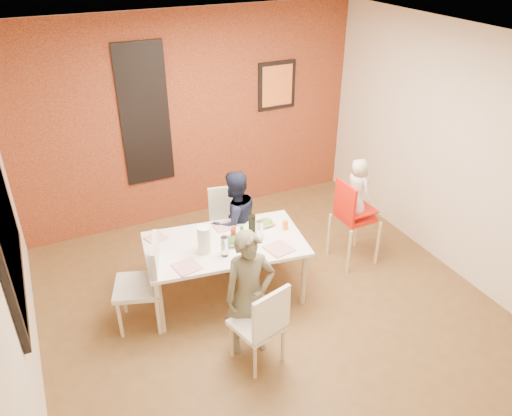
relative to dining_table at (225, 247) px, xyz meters
name	(u,v)px	position (x,y,z in m)	size (l,w,h in m)	color
ground	(268,306)	(0.32, -0.38, -0.62)	(4.50, 4.50, 0.00)	brown
ceiling	(272,45)	(0.32, -0.38, 2.08)	(4.50, 4.50, 0.02)	silver
wall_back	(192,119)	(0.32, 1.87, 0.73)	(4.50, 0.02, 2.70)	#F3E4C9
wall_front	(445,364)	(0.32, -2.63, 0.73)	(4.50, 0.02, 2.70)	#F3E4C9
wall_left	(5,254)	(-1.93, -0.38, 0.73)	(0.02, 4.50, 2.70)	#F3E4C9
wall_right	(454,153)	(2.57, -0.38, 0.73)	(0.02, 4.50, 2.70)	#F3E4C9
brick_accent_wall	(192,120)	(0.32, 1.85, 0.73)	(4.50, 0.02, 2.70)	maroon
picture_window_frame	(2,218)	(-1.90, -0.18, 0.93)	(0.05, 1.70, 1.30)	black
picture_window_pane	(4,218)	(-1.89, -0.18, 0.93)	(0.02, 1.55, 1.15)	black
glassblock_strip	(145,115)	(-0.28, 1.84, 0.88)	(0.55, 0.03, 1.70)	silver
glassblock_surround	(145,115)	(-0.28, 1.83, 0.88)	(0.60, 0.03, 1.76)	black
art_print_frame	(277,85)	(1.52, 1.83, 1.03)	(0.54, 0.03, 0.64)	black
art_print_canvas	(277,86)	(1.52, 1.82, 1.03)	(0.44, 0.01, 0.54)	orange
dining_table	(225,247)	(0.00, 0.00, 0.00)	(1.74, 1.12, 0.68)	white
chair_near	(263,323)	(-0.07, -1.05, -0.13)	(0.50, 0.50, 0.88)	white
chair_far	(228,220)	(0.30, 0.67, -0.12)	(0.48, 0.48, 0.89)	beige
chair_left	(146,279)	(-0.86, -0.07, -0.08)	(0.56, 0.56, 0.96)	silver
high_chair	(352,214)	(1.57, -0.02, 0.02)	(0.45, 0.45, 1.05)	red
child_near	(250,294)	(-0.09, -0.82, 0.02)	(0.47, 0.31, 1.28)	brown
child_far	(235,222)	(0.29, 0.43, 0.00)	(0.60, 0.47, 1.23)	black
toddler	(357,188)	(1.59, -0.02, 0.35)	(0.34, 0.22, 0.69)	beige
plate_near_left	(187,267)	(-0.49, -0.24, 0.07)	(0.23, 0.23, 0.01)	white
plate_far_mid	(223,227)	(0.10, 0.28, 0.07)	(0.19, 0.19, 0.01)	silver
plate_near_right	(279,249)	(0.45, -0.34, 0.07)	(0.24, 0.24, 0.01)	white
plate_far_left	(156,238)	(-0.62, 0.37, 0.07)	(0.20, 0.20, 0.01)	white
salad_bowl_a	(234,241)	(0.08, -0.05, 0.09)	(0.22, 0.22, 0.05)	silver
salad_bowl_b	(266,223)	(0.54, 0.13, 0.08)	(0.19, 0.19, 0.05)	white
wine_bottle	(252,227)	(0.29, -0.05, 0.20)	(0.07, 0.07, 0.28)	black
wine_glass_a	(225,246)	(-0.08, -0.21, 0.17)	(0.08, 0.08, 0.22)	silver
wine_glass_b	(260,231)	(0.35, -0.10, 0.17)	(0.08, 0.08, 0.22)	white
paper_towel_roll	(204,240)	(-0.24, -0.07, 0.20)	(0.13, 0.13, 0.29)	white
condiment_red	(233,234)	(0.09, 0.01, 0.13)	(0.04, 0.04, 0.14)	red
condiment_green	(242,232)	(0.19, 0.00, 0.13)	(0.04, 0.04, 0.14)	#2F6822
condiment_brown	(234,232)	(0.12, 0.03, 0.14)	(0.04, 0.04, 0.15)	brown
sippy_cup	(285,225)	(0.68, -0.04, 0.11)	(0.06, 0.06, 0.10)	orange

